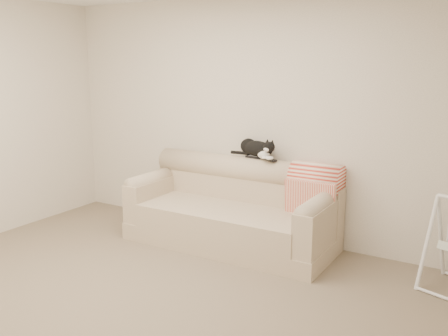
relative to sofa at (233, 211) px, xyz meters
name	(u,v)px	position (x,y,z in m)	size (l,w,h in m)	color
ground_plane	(141,306)	(0.07, -1.62, -0.35)	(5.00, 5.00, 0.00)	#6F6050
room_shell	(134,116)	(0.07, -1.62, 1.18)	(5.04, 4.04, 2.60)	beige
sofa	(233,211)	(0.00, 0.00, 0.00)	(2.20, 0.93, 0.90)	tan
remote_a	(254,157)	(0.10, 0.25, 0.56)	(0.18, 0.06, 0.03)	black
remote_b	(270,160)	(0.32, 0.22, 0.56)	(0.17, 0.12, 0.02)	black
tuxedo_cat	(257,148)	(0.14, 0.26, 0.65)	(0.56, 0.32, 0.22)	black
throw_blanket	(316,182)	(0.83, 0.23, 0.37)	(0.52, 0.38, 0.58)	red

